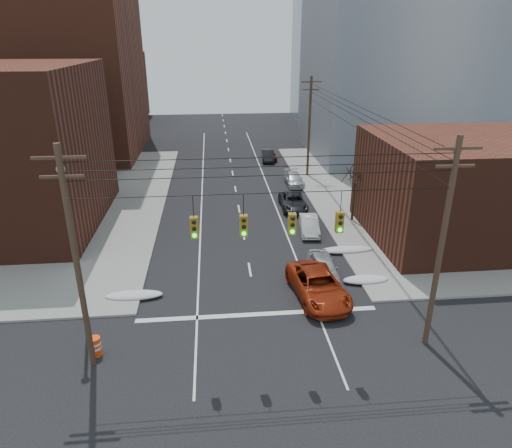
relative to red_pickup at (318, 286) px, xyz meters
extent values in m
plane|color=black|center=(-3.86, -8.00, -0.83)|extent=(160.00, 160.00, 0.00)
cube|color=gray|center=(23.14, 19.00, -0.76)|extent=(40.00, 40.00, 0.15)
cube|color=brown|center=(-27.86, 40.00, 14.17)|extent=(24.00, 20.00, 30.00)
cube|color=#4C2317|center=(-29.86, 66.00, 5.17)|extent=(22.00, 18.00, 12.00)
cube|color=gray|center=(18.14, 36.00, 11.67)|extent=(22.00, 20.00, 25.00)
cube|color=gray|center=(20.14, 62.00, 10.17)|extent=(20.00, 18.00, 22.00)
cube|color=#4C2317|center=(14.14, 8.00, 3.17)|extent=(16.00, 12.00, 8.00)
cylinder|color=#473323|center=(-12.36, -5.00, 4.67)|extent=(0.28, 0.28, 11.00)
cube|color=#473323|center=(-12.36, -5.00, 9.57)|extent=(2.20, 0.12, 0.12)
cube|color=#473323|center=(-12.36, -5.00, 8.77)|extent=(1.80, 0.12, 0.12)
cylinder|color=#473323|center=(4.64, -5.00, 4.67)|extent=(0.28, 0.28, 11.00)
cube|color=#473323|center=(4.64, -5.00, 9.57)|extent=(2.20, 0.12, 0.12)
cube|color=#473323|center=(4.64, -5.00, 8.77)|extent=(1.80, 0.12, 0.12)
cylinder|color=#473323|center=(4.64, 26.00, 4.67)|extent=(0.28, 0.28, 11.00)
cube|color=#473323|center=(4.64, 26.00, 9.57)|extent=(2.20, 0.12, 0.12)
cube|color=#473323|center=(4.64, 26.00, 8.77)|extent=(1.80, 0.12, 0.12)
cylinder|color=black|center=(-3.86, -5.00, 7.77)|extent=(17.00, 0.04, 0.04)
cylinder|color=black|center=(-7.06, -5.00, 7.27)|extent=(0.03, 0.03, 1.00)
cube|color=olive|center=(-7.06, -5.00, 6.27)|extent=(0.35, 0.30, 1.00)
sphere|color=black|center=(-7.06, -5.17, 6.59)|extent=(0.20, 0.20, 0.20)
sphere|color=black|center=(-7.06, -5.17, 6.27)|extent=(0.20, 0.20, 0.20)
sphere|color=#0CE526|center=(-7.06, -5.17, 5.95)|extent=(0.20, 0.20, 0.20)
cylinder|color=black|center=(-4.86, -5.00, 7.27)|extent=(0.03, 0.03, 1.00)
cube|color=olive|center=(-4.86, -5.00, 6.27)|extent=(0.35, 0.30, 1.00)
sphere|color=black|center=(-4.86, -5.17, 6.59)|extent=(0.20, 0.20, 0.20)
sphere|color=black|center=(-4.86, -5.17, 6.27)|extent=(0.20, 0.20, 0.20)
sphere|color=#0CE526|center=(-4.86, -5.17, 5.95)|extent=(0.20, 0.20, 0.20)
cylinder|color=black|center=(-2.66, -5.00, 7.27)|extent=(0.03, 0.03, 1.00)
cube|color=olive|center=(-2.66, -5.00, 6.27)|extent=(0.35, 0.30, 1.00)
sphere|color=black|center=(-2.66, -5.17, 6.59)|extent=(0.20, 0.20, 0.20)
sphere|color=black|center=(-2.66, -5.17, 6.27)|extent=(0.20, 0.20, 0.20)
sphere|color=#0CE526|center=(-2.66, -5.17, 5.95)|extent=(0.20, 0.20, 0.20)
cylinder|color=black|center=(-0.46, -5.00, 7.27)|extent=(0.03, 0.03, 1.00)
cube|color=olive|center=(-0.46, -5.00, 6.27)|extent=(0.35, 0.30, 1.00)
sphere|color=black|center=(-0.46, -5.17, 6.59)|extent=(0.20, 0.20, 0.20)
sphere|color=black|center=(-0.46, -5.17, 6.27)|extent=(0.20, 0.20, 0.20)
sphere|color=#0CE526|center=(-0.46, -5.17, 5.95)|extent=(0.20, 0.20, 0.20)
cylinder|color=gray|center=(-13.36, -2.00, 3.67)|extent=(0.18, 0.18, 9.00)
sphere|color=gray|center=(-13.36, -2.00, 8.27)|extent=(0.44, 0.44, 0.44)
cylinder|color=black|center=(5.74, 12.00, 0.92)|extent=(0.20, 0.20, 3.50)
cylinder|color=black|center=(6.12, 12.12, 3.24)|extent=(0.27, 0.82, 1.19)
cylinder|color=black|center=(5.96, 12.57, 3.33)|extent=(1.17, 0.54, 1.38)
cylinder|color=black|center=(5.31, 12.74, 3.36)|extent=(1.44, 1.00, 1.48)
cylinder|color=black|center=(5.34, 12.06, 3.24)|extent=(0.17, 0.84, 1.19)
cylinder|color=black|center=(5.29, 11.58, 3.33)|extent=(0.82, 0.99, 1.40)
cylinder|color=black|center=(5.80, 11.15, 3.36)|extent=(1.74, 0.21, 1.43)
cylinder|color=black|center=(6.07, 11.77, 3.24)|extent=(0.48, 0.73, 1.20)
ellipsoid|color=silver|center=(-11.26, 1.00, -0.62)|extent=(3.50, 1.08, 0.42)
ellipsoid|color=silver|center=(3.54, 1.50, -0.62)|extent=(3.00, 1.08, 0.42)
ellipsoid|color=silver|center=(3.54, 6.00, -0.62)|extent=(4.00, 1.08, 0.42)
imported|color=maroon|center=(0.00, 0.00, 0.00)|extent=(3.44, 6.27, 1.67)
imported|color=silver|center=(0.94, 2.54, -0.10)|extent=(1.86, 4.35, 1.47)
imported|color=silver|center=(1.52, 9.94, -0.17)|extent=(1.83, 4.18, 1.34)
imported|color=black|center=(1.17, 15.59, -0.15)|extent=(2.29, 4.90, 1.36)
imported|color=silver|center=(2.54, 22.85, -0.20)|extent=(1.80, 4.36, 1.26)
imported|color=maroon|center=(1.30, 33.77, -0.20)|extent=(1.51, 3.73, 1.27)
imported|color=black|center=(0.94, 33.22, -0.14)|extent=(1.79, 4.32, 1.39)
imported|color=silver|center=(-19.11, 17.04, 0.07)|extent=(4.79, 2.60, 1.50)
imported|color=#A2A2A6|center=(-19.53, 19.24, 0.08)|extent=(5.67, 2.97, 1.52)
imported|color=black|center=(-22.11, 11.18, -0.03)|extent=(4.80, 2.75, 1.31)
imported|color=#ADACB1|center=(-21.38, 21.71, 0.03)|extent=(4.25, 1.89, 1.42)
cylinder|color=#F6460C|center=(-12.36, -4.31, -0.32)|extent=(0.61, 0.61, 1.03)
cylinder|color=white|center=(-12.36, -4.31, -0.11)|extent=(0.62, 0.62, 0.12)
cylinder|color=white|center=(-12.36, -4.31, -0.37)|extent=(0.62, 0.62, 0.12)
camera|label=1|loc=(-6.13, -23.82, 14.17)|focal=32.00mm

